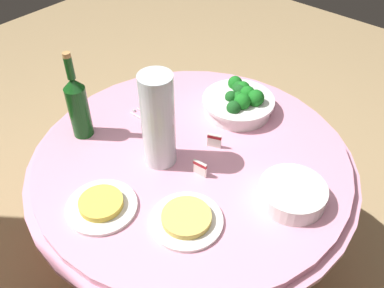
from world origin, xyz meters
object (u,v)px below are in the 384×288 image
serving_tongs (147,118)px  decorative_fruit_vase (158,125)px  label_placard_front (200,168)px  label_placard_rear (214,140)px  wine_bottle (78,105)px  label_placard_mid (147,84)px  plate_stack (292,194)px  food_plate_fried_egg (101,205)px  food_plate_noodles (186,219)px  broccoli_bowl (239,102)px

serving_tongs → decorative_fruit_vase: bearing=146.9°
label_placard_front → label_placard_rear: 0.15m
wine_bottle → decorative_fruit_vase: decorative_fruit_vase is taller
label_placard_mid → label_placard_rear: (-0.44, 0.09, 0.00)m
plate_stack → food_plate_fried_egg: 0.59m
serving_tongs → food_plate_noodles: bearing=148.5°
broccoli_bowl → label_placard_rear: (-0.06, 0.23, -0.01)m
food_plate_fried_egg → label_placard_mid: bearing=-57.1°
broccoli_bowl → decorative_fruit_vase: (0.04, 0.40, 0.11)m
wine_bottle → plate_stack: bearing=-163.6°
broccoli_bowl → plate_stack: bearing=146.3°
broccoli_bowl → label_placard_mid: (0.38, 0.13, -0.01)m
broccoli_bowl → plate_stack: 0.48m
decorative_fruit_vase → food_plate_fried_egg: decorative_fruit_vase is taller
plate_stack → label_placard_mid: 0.78m
serving_tongs → food_plate_fried_egg: food_plate_fried_egg is taller
broccoli_bowl → label_placard_rear: 0.23m
broccoli_bowl → wine_bottle: wine_bottle is taller
food_plate_noodles → label_placard_front: size_ratio=4.00×
wine_bottle → serving_tongs: (-0.12, -0.22, -0.12)m
broccoli_bowl → wine_bottle: size_ratio=0.83×
plate_stack → food_plate_noodles: bearing=55.5°
broccoli_bowl → label_placard_front: broccoli_bowl is taller
food_plate_fried_egg → food_plate_noodles: (-0.23, -0.13, 0.00)m
plate_stack → label_placard_rear: plate_stack is taller
food_plate_fried_egg → label_placard_rear: bearing=-100.8°
plate_stack → decorative_fruit_vase: 0.47m
serving_tongs → wine_bottle: bearing=61.9°
serving_tongs → label_placard_front: (-0.35, 0.09, 0.03)m
serving_tongs → food_plate_noodles: size_ratio=0.76×
label_placard_rear → label_placard_mid: bearing=-12.3°
plate_stack → label_placard_rear: 0.34m
broccoli_bowl → food_plate_noodles: (-0.20, 0.54, -0.03)m
serving_tongs → label_placard_front: size_ratio=3.03×
label_placard_front → label_placard_mid: bearing=-25.6°
food_plate_noodles → label_placard_mid: 0.71m
food_plate_fried_egg → food_plate_noodles: size_ratio=1.00×
plate_stack → food_plate_fried_egg: plate_stack is taller
food_plate_noodles → decorative_fruit_vase: bearing=-30.2°
food_plate_fried_egg → label_placard_front: size_ratio=4.00×
plate_stack → wine_bottle: (0.75, 0.22, 0.10)m
wine_bottle → label_placard_front: (-0.46, -0.12, -0.10)m
decorative_fruit_vase → food_plate_noodles: decorative_fruit_vase is taller
decorative_fruit_vase → serving_tongs: size_ratio=2.04×
broccoli_bowl → label_placard_mid: bearing=19.2°
decorative_fruit_vase → serving_tongs: (0.20, -0.13, -0.15)m
broccoli_bowl → decorative_fruit_vase: bearing=84.0°
label_placard_front → label_placard_rear: bearing=-70.1°
plate_stack → decorative_fruit_vase: bearing=17.1°
food_plate_noodles → label_placard_rear: 0.35m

